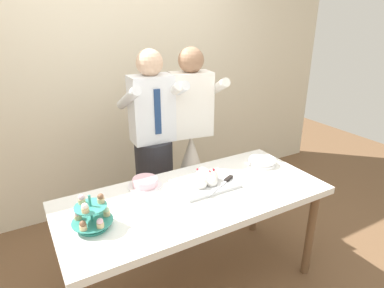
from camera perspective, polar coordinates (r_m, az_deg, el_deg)
ground_plane at (r=2.72m, az=0.43°, el=-22.93°), size 8.00×8.00×0.00m
rear_wall at (r=3.32m, az=-12.66°, el=13.25°), size 5.20×0.10×2.90m
dessert_table at (r=2.28m, az=0.48°, el=-10.29°), size 1.80×0.80×0.78m
cupcake_stand at (r=1.97m, az=-16.87°, el=-11.75°), size 0.23×0.23×0.21m
main_cake_tray at (r=2.34m, az=2.30°, el=-6.21°), size 0.42×0.33×0.12m
plate_stack at (r=2.70m, az=11.99°, el=-2.98°), size 0.21×0.21×0.05m
round_cake at (r=2.35m, az=-8.10°, el=-6.66°), size 0.24×0.24×0.06m
person_groom at (r=2.84m, az=-6.56°, el=-2.64°), size 0.48×0.51×1.66m
person_bride at (r=3.02m, az=-0.15°, el=-4.36°), size 0.56×0.56×1.66m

